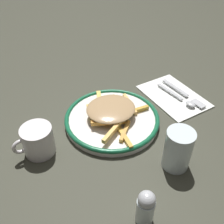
# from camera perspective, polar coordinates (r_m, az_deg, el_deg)

# --- Properties ---
(ground_plane) EXTENTS (2.60, 2.60, 0.00)m
(ground_plane) POSITION_cam_1_polar(r_m,az_deg,el_deg) (0.74, 0.00, -2.23)
(ground_plane) COLOR #38392D
(plate) EXTENTS (0.27, 0.27, 0.02)m
(plate) POSITION_cam_1_polar(r_m,az_deg,el_deg) (0.73, 0.00, -1.50)
(plate) COLOR silver
(plate) RESTS_ON ground_plane
(fries_heap) EXTENTS (0.19, 0.24, 0.04)m
(fries_heap) POSITION_cam_1_polar(r_m,az_deg,el_deg) (0.72, -0.16, 0.32)
(fries_heap) COLOR gold
(fries_heap) RESTS_ON plate
(napkin) EXTENTS (0.16, 0.22, 0.01)m
(napkin) POSITION_cam_1_polar(r_m,az_deg,el_deg) (0.86, 13.22, 3.48)
(napkin) COLOR white
(napkin) RESTS_ON ground_plane
(fork) EXTENTS (0.02, 0.18, 0.01)m
(fork) POSITION_cam_1_polar(r_m,az_deg,el_deg) (0.86, 15.17, 4.02)
(fork) COLOR silver
(fork) RESTS_ON napkin
(spoon) EXTENTS (0.02, 0.15, 0.01)m
(spoon) POSITION_cam_1_polar(r_m,az_deg,el_deg) (0.83, 15.03, 2.77)
(spoon) COLOR silver
(spoon) RESTS_ON napkin
(water_glass) EXTENTS (0.06, 0.06, 0.10)m
(water_glass) POSITION_cam_1_polar(r_m,az_deg,el_deg) (0.62, 14.15, -7.91)
(water_glass) COLOR silver
(water_glass) RESTS_ON ground_plane
(coffee_mug) EXTENTS (0.10, 0.08, 0.08)m
(coffee_mug) POSITION_cam_1_polar(r_m,az_deg,el_deg) (0.66, -15.90, -6.01)
(coffee_mug) COLOR white
(coffee_mug) RESTS_ON ground_plane
(salt_shaker) EXTENTS (0.04, 0.04, 0.09)m
(salt_shaker) POSITION_cam_1_polar(r_m,az_deg,el_deg) (0.53, 7.32, -19.90)
(salt_shaker) COLOR silver
(salt_shaker) RESTS_ON ground_plane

